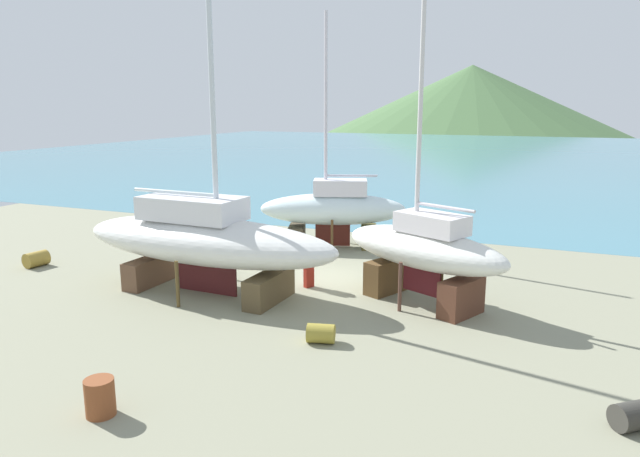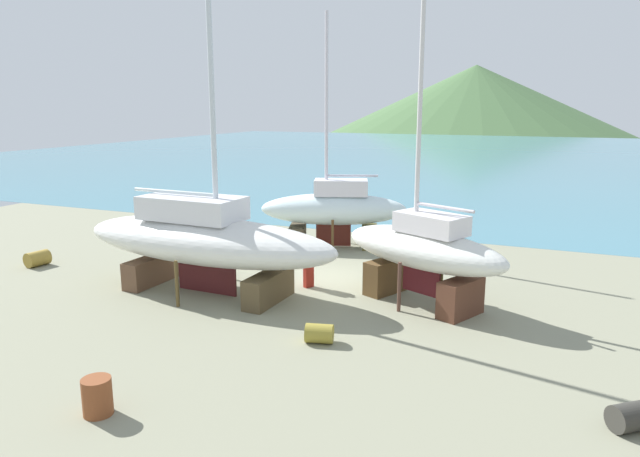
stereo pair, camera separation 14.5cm
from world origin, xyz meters
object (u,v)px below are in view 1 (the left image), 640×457
at_px(barrel_rust_mid, 636,415).
at_px(barrel_tipped_right, 321,333).
at_px(sailboat_small_center, 205,239).
at_px(barrel_tar_black, 100,397).
at_px(barrel_tipped_center, 36,259).
at_px(sailboat_mid_port, 423,250).
at_px(sailboat_large_starboard, 333,209).
at_px(worker, 309,265).

bearing_deg(barrel_rust_mid, barrel_tipped_right, 168.24).
bearing_deg(barrel_tipped_right, sailboat_small_center, 154.72).
relative_size(sailboat_small_center, barrel_tipped_right, 19.38).
bearing_deg(barrel_tar_black, barrel_tipped_center, 143.36).
distance_m(barrel_tipped_right, barrel_rust_mid, 7.70).
relative_size(sailboat_small_center, barrel_tar_black, 18.15).
bearing_deg(barrel_rust_mid, barrel_tar_black, -160.33).
relative_size(sailboat_mid_port, sailboat_large_starboard, 1.08).
distance_m(sailboat_small_center, worker, 3.79).
relative_size(sailboat_small_center, barrel_tipped_center, 16.53).
bearing_deg(barrel_tar_black, worker, 86.59).
bearing_deg(barrel_rust_mid, sailboat_small_center, 162.36).
xyz_separation_m(sailboat_small_center, worker, (3.09, 1.90, -1.09)).
height_order(sailboat_mid_port, sailboat_large_starboard, sailboat_mid_port).
bearing_deg(barrel_rust_mid, barrel_tipped_center, 168.57).
bearing_deg(worker, barrel_tipped_center, 39.37).
height_order(sailboat_small_center, barrel_tar_black, sailboat_small_center).
height_order(sailboat_small_center, barrel_tipped_right, sailboat_small_center).
height_order(sailboat_mid_port, barrel_tipped_right, sailboat_mid_port).
xyz_separation_m(barrel_tipped_center, barrel_rust_mid, (21.17, -4.28, -0.02)).
bearing_deg(barrel_rust_mid, worker, 148.55).
bearing_deg(sailboat_small_center, barrel_rust_mid, -15.65).
height_order(sailboat_small_center, sailboat_large_starboard, sailboat_small_center).
xyz_separation_m(worker, barrel_rust_mid, (9.83, -6.01, -0.55)).
bearing_deg(barrel_tipped_center, barrel_rust_mid, -11.43).
bearing_deg(sailboat_large_starboard, barrel_tipped_center, 18.67).
relative_size(worker, barrel_tipped_center, 1.82).
distance_m(worker, barrel_tipped_center, 11.49).
distance_m(barrel_tipped_center, barrel_rust_mid, 21.60).
relative_size(sailboat_large_starboard, barrel_tar_black, 12.81).
xyz_separation_m(barrel_tar_black, barrel_rust_mid, (10.41, 3.72, -0.12)).
distance_m(worker, barrel_tar_black, 9.76).
relative_size(sailboat_large_starboard, barrel_rust_mid, 11.16).
height_order(barrel_tipped_right, barrel_rust_mid, barrel_rust_mid).
bearing_deg(barrel_tipped_center, sailboat_mid_port, 5.71).
bearing_deg(sailboat_mid_port, barrel_rust_mid, 159.43).
distance_m(sailboat_mid_port, barrel_tipped_right, 4.90).
bearing_deg(barrel_tar_black, sailboat_large_starboard, 92.95).
xyz_separation_m(sailboat_small_center, barrel_tar_black, (2.51, -7.83, -1.52)).
distance_m(sailboat_small_center, barrel_tar_black, 8.36).
xyz_separation_m(sailboat_mid_port, worker, (-4.15, 0.18, -0.98)).
height_order(sailboat_small_center, barrel_rust_mid, sailboat_small_center).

